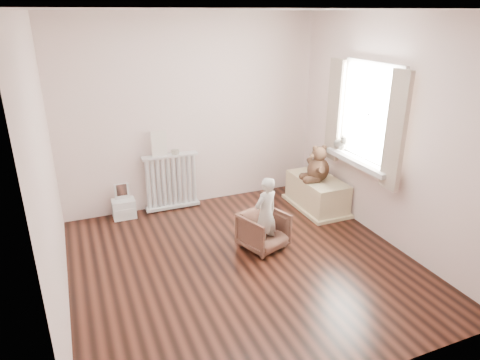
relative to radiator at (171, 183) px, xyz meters
name	(u,v)px	position (x,y,z in m)	size (l,w,h in m)	color
floor	(243,263)	(0.36, -1.68, -0.39)	(3.60, 3.60, 0.01)	black
ceiling	(244,10)	(0.36, -1.68, 2.21)	(3.60, 3.60, 0.01)	white
back_wall	(192,113)	(0.36, 0.12, 0.91)	(3.60, 0.02, 2.60)	white
front_wall	(354,231)	(0.36, -3.48, 0.91)	(3.60, 0.02, 2.60)	white
left_wall	(46,175)	(-1.44, -1.68, 0.91)	(0.02, 3.60, 2.60)	white
right_wall	(389,132)	(2.16, -1.68, 0.91)	(0.02, 3.60, 2.60)	white
window	(370,114)	(2.12, -1.38, 1.06)	(0.03, 0.90, 1.10)	white
window_sill	(359,162)	(2.03, -1.38, 0.48)	(0.22, 1.10, 0.06)	silver
curtain_left	(396,132)	(2.01, -1.95, 1.00)	(0.06, 0.26, 1.30)	#BCAA94
curtain_right	(335,110)	(2.01, -0.81, 1.00)	(0.06, 0.26, 1.30)	#BCAA94
radiator	(171,183)	(0.00, 0.00, 0.00)	(0.75, 0.14, 0.79)	silver
paper_doll	(159,144)	(-0.13, 0.00, 0.57)	(0.20, 0.02, 0.34)	beige
tin_a	(175,152)	(0.08, 0.00, 0.43)	(0.10, 0.10, 0.06)	#A59E8C
toy_vanity	(123,199)	(-0.67, -0.03, -0.11)	(0.30, 0.21, 0.47)	silver
armchair	(263,231)	(0.72, -1.45, -0.17)	(0.47, 0.48, 0.44)	brown
child	(266,214)	(0.72, -1.50, 0.07)	(0.32, 0.21, 0.87)	beige
toy_bench	(317,194)	(1.88, -0.74, -0.19)	(0.49, 0.93, 0.44)	beige
teddy_bear	(319,164)	(1.84, -0.80, 0.28)	(0.40, 0.31, 0.49)	#382417
plush_cat	(340,143)	(2.02, -0.98, 0.61)	(0.16, 0.25, 0.21)	gray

